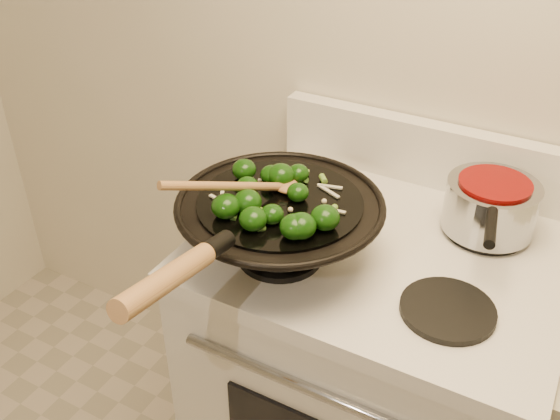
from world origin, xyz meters
The scene contains 5 objects.
stove centered at (-0.13, 1.17, 0.47)m, with size 0.78×0.67×1.08m.
wok centered at (-0.31, 1.01, 1.00)m, with size 0.42×0.70×0.25m.
stirfry centered at (-0.30, 0.99, 1.08)m, with size 0.29×0.26×0.05m.
wooden_spoon centered at (-0.35, 0.99, 1.10)m, with size 0.17×0.29×0.11m.
saucepan centered at (0.05, 1.32, 0.99)m, with size 0.20×0.32×0.12m.
Camera 1 is at (0.19, 0.10, 1.73)m, focal length 40.00 mm.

